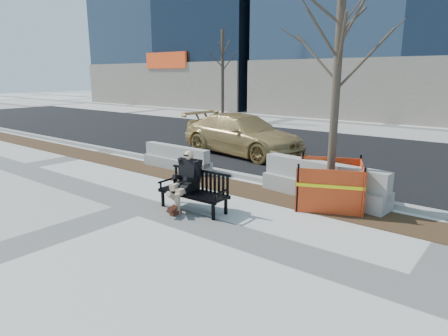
{
  "coord_description": "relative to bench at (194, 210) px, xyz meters",
  "views": [
    {
      "loc": [
        6.93,
        -5.6,
        2.99
      ],
      "look_at": [
        1.55,
        1.16,
        0.92
      ],
      "focal_mm": 31.6,
      "sensor_mm": 36.0,
      "label": 1
    }
  ],
  "objects": [
    {
      "name": "jersey_barrier_left",
      "position": [
        -3.15,
        2.59,
        0.0
      ],
      "size": [
        2.66,
        0.59,
        0.76
      ],
      "primitive_type": null,
      "rotation": [
        0.0,
        0.0,
        -0.02
      ],
      "color": "#9B9991",
      "rests_on": "ground"
    },
    {
      "name": "seated_man",
      "position": [
        -0.23,
        0.04,
        0.0
      ],
      "size": [
        0.61,
        0.98,
        1.34
      ],
      "primitive_type": null,
      "rotation": [
        0.0,
        0.0,
        0.03
      ],
      "color": "black",
      "rests_on": "ground"
    },
    {
      "name": "tree_fence",
      "position": [
        2.23,
        2.25,
        0.0
      ],
      "size": [
        2.89,
        2.89,
        5.48
      ],
      "primitive_type": null,
      "rotation": [
        0.0,
        0.0,
        0.41
      ],
      "color": "#FA5323",
      "rests_on": "ground"
    },
    {
      "name": "mulch_strip",
      "position": [
        -1.15,
        2.04,
        0.0
      ],
      "size": [
        40.0,
        1.2,
        0.02
      ],
      "primitive_type": "cube",
      "color": "#47301C",
      "rests_on": "ground"
    },
    {
      "name": "jersey_barrier_right",
      "position": [
        1.9,
        2.59,
        0.0
      ],
      "size": [
        3.28,
        0.96,
        0.93
      ],
      "primitive_type": null,
      "rotation": [
        0.0,
        0.0,
        -0.1
      ],
      "color": "#9B9991",
      "rests_on": "ground"
    },
    {
      "name": "asphalt_street",
      "position": [
        -1.15,
        8.24,
        0.0
      ],
      "size": [
        60.0,
        10.4,
        0.01
      ],
      "primitive_type": "cube",
      "color": "black",
      "rests_on": "ground"
    },
    {
      "name": "bench",
      "position": [
        0.0,
        0.0,
        0.0
      ],
      "size": [
        1.72,
        0.67,
        0.91
      ],
      "primitive_type": null,
      "rotation": [
        0.0,
        0.0,
        0.03
      ],
      "color": "black",
      "rests_on": "ground"
    },
    {
      "name": "curb",
      "position": [
        -1.15,
        2.99,
        0.06
      ],
      "size": [
        60.0,
        0.25,
        0.12
      ],
      "primitive_type": "cube",
      "color": "#9E9B93",
      "rests_on": "ground"
    },
    {
      "name": "ground",
      "position": [
        -1.15,
        -0.56,
        0.0
      ],
      "size": [
        120.0,
        120.0,
        0.0
      ],
      "primitive_type": "plane",
      "color": "beige",
      "rests_on": "ground"
    },
    {
      "name": "sedan",
      "position": [
        -2.92,
        5.9,
        0.0
      ],
      "size": [
        5.45,
        2.79,
        1.51
      ],
      "primitive_type": "imported",
      "rotation": [
        0.0,
        0.0,
        1.44
      ],
      "color": "tan",
      "rests_on": "ground"
    },
    {
      "name": "far_tree_left",
      "position": [
        -10.39,
        14.0,
        0.0
      ],
      "size": [
        2.85,
        2.85,
        6.17
      ],
      "primitive_type": null,
      "rotation": [
        0.0,
        0.0,
        -0.3
      ],
      "color": "#4F4032",
      "rests_on": "ground"
    }
  ]
}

